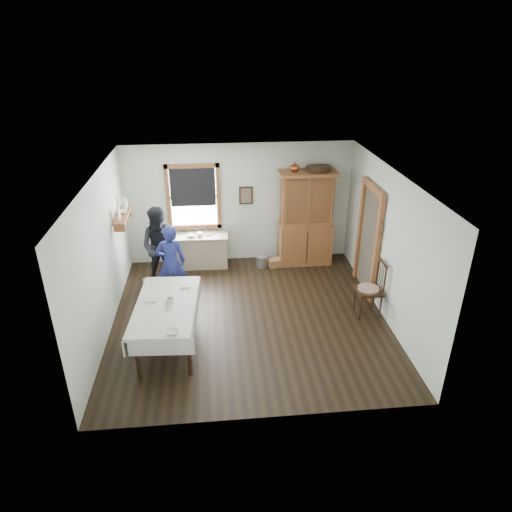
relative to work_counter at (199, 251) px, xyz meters
name	(u,v)px	position (x,y,z in m)	size (l,w,h in m)	color
room	(249,252)	(0.95, -2.20, 0.97)	(5.01, 5.01, 2.70)	black
window	(193,194)	(-0.05, 0.26, 1.24)	(1.18, 0.07, 1.48)	white
doorway	(369,237)	(3.40, -1.35, 0.79)	(0.09, 1.14, 2.22)	#4D4437
wall_shelf	(122,213)	(-1.42, -0.66, 1.20)	(0.24, 1.00, 0.44)	brown
framed_picture	(246,196)	(1.10, 0.26, 1.17)	(0.30, 0.04, 0.40)	black
rug_beater	(382,220)	(3.40, -1.90, 1.34)	(0.27, 0.27, 0.01)	black
work_counter	(199,251)	(0.00, 0.00, 0.00)	(1.32, 0.50, 0.75)	tan
china_hutch	(306,219)	(2.41, -0.03, 0.69)	(1.25, 0.60, 2.14)	brown
dining_table	(167,324)	(-0.48, -2.86, 0.01)	(1.02, 1.93, 0.77)	silver
spindle_chair	(369,288)	(3.16, -2.29, 0.17)	(0.51, 0.51, 1.10)	black
pail	(262,261)	(1.41, -0.20, -0.24)	(0.25, 0.25, 0.27)	#9C9EA5
wicker_basket	(275,263)	(1.70, -0.20, -0.28)	(0.31, 0.22, 0.18)	olive
woman_blue	(171,266)	(-0.49, -1.38, 0.35)	(0.53, 0.35, 1.45)	navy
figure_dark	(161,250)	(-0.73, -0.74, 0.41)	(0.76, 0.59, 1.57)	black
table_cup_a	(170,301)	(-0.41, -2.83, 0.44)	(0.12, 0.12, 0.10)	silver
table_cup_b	(168,305)	(-0.44, -2.96, 0.45)	(0.10, 0.10, 0.10)	silver
table_bowl	(172,332)	(-0.32, -3.68, 0.42)	(0.20, 0.20, 0.05)	silver
counter_book	(203,235)	(0.11, 0.01, 0.39)	(0.17, 0.23, 0.02)	brown
counter_bowl	(191,236)	(-0.15, -0.07, 0.41)	(0.19, 0.19, 0.06)	silver
shelf_bowl	(122,212)	(-1.42, -0.65, 1.22)	(0.22, 0.22, 0.05)	silver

